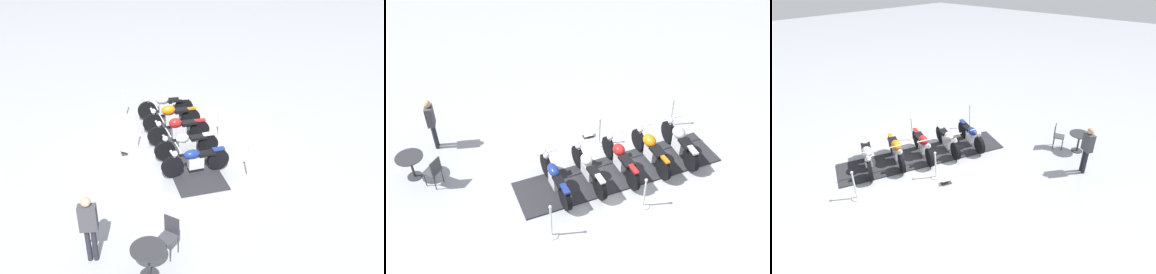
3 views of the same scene
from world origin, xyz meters
TOP-DOWN VIEW (x-y plane):
  - ground_plane at (0.00, 0.00)m, footprint 80.00×80.00m
  - display_platform at (0.00, 0.00)m, footprint 6.30×3.86m
  - motorcycle_chrome at (-1.86, 0.79)m, footprint 1.12×1.94m
  - motorcycle_copper at (-0.94, 0.38)m, footprint 0.97×2.01m
  - motorcycle_maroon at (-0.01, -0.02)m, footprint 1.04×2.06m
  - motorcycle_cream at (0.92, -0.43)m, footprint 0.97×2.03m
  - motorcycle_navy at (1.84, -0.83)m, footprint 0.97×2.02m
  - stanchion_right_mid at (-0.58, -1.32)m, footprint 0.35×0.35m
  - stanchion_left_rear at (3.01, 0.25)m, footprint 0.33×0.33m
  - stanchion_left_mid at (0.58, 1.32)m, footprint 0.34×0.34m
  - stanchion_right_front at (-3.01, -0.25)m, footprint 0.32×0.32m
  - info_placard at (-0.61, -1.83)m, footprint 0.40×0.33m
  - cafe_table at (4.31, -4.23)m, footprint 0.79×0.79m
  - cafe_chair_near_table at (4.04, -3.46)m, footprint 0.51×0.51m
  - bystander_person at (3.09, -4.96)m, footprint 0.41×0.45m

SIDE VIEW (x-z plane):
  - ground_plane at x=0.00m, z-range 0.00..0.00m
  - display_platform at x=0.00m, z-range 0.00..0.05m
  - info_placard at x=-0.61m, z-range -0.03..0.15m
  - stanchion_right_mid at x=-0.58m, z-range -0.21..0.82m
  - stanchion_left_mid at x=0.58m, z-range -0.20..0.82m
  - stanchion_right_front at x=-3.01m, z-range -0.18..0.85m
  - stanchion_left_rear at x=3.01m, z-range -0.20..0.90m
  - motorcycle_navy at x=1.84m, z-range -0.01..0.98m
  - motorcycle_cream at x=0.92m, z-range 0.00..0.98m
  - motorcycle_maroon at x=-0.01m, z-range 0.03..1.03m
  - motorcycle_chrome at x=-1.86m, z-range 0.02..1.05m
  - motorcycle_copper at x=-0.94m, z-range 0.05..1.07m
  - cafe_chair_near_table at x=4.04m, z-range 0.08..1.05m
  - cafe_table at x=4.31m, z-range 0.20..0.97m
  - bystander_person at x=3.09m, z-range 0.17..1.92m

